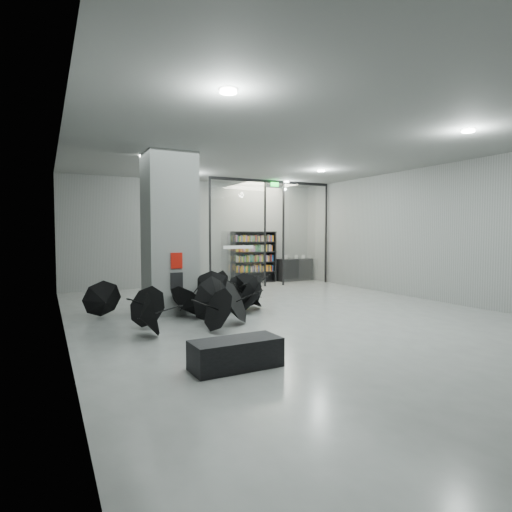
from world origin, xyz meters
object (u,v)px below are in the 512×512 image
column (169,233)px  bench (236,354)px  bookshelf (254,257)px  shop_counter (294,270)px  umbrella_cluster (213,303)px

column → bench: column is taller
bench → bookshelf: bookshelf is taller
bookshelf → shop_counter: bearing=-1.0°
bookshelf → umbrella_cluster: (-3.94, -5.64, -0.74)m
bench → shop_counter: size_ratio=0.87×
bench → umbrella_cluster: umbrella_cluster is taller
shop_counter → umbrella_cluster: (-5.80, -5.55, -0.16)m
column → shop_counter: column is taller
shop_counter → umbrella_cluster: bearing=-142.1°
column → bench: (-0.32, -4.83, -1.78)m
column → shop_counter: (6.61, 4.67, -1.54)m
bookshelf → umbrella_cluster: size_ratio=0.44×
bench → bookshelf: size_ratio=0.65×
column → shop_counter: bearing=35.2°
bookshelf → shop_counter: 1.95m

